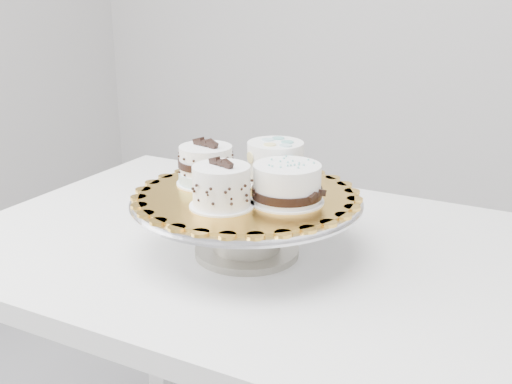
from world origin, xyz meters
The scene contains 7 objects.
table centered at (0.13, 0.28, 0.66)m, with size 1.18×0.85×0.75m.
cake_stand centered at (0.12, 0.22, 0.82)m, with size 0.38×0.38×0.10m.
cake_board centered at (0.12, 0.22, 0.86)m, with size 0.35×0.35×0.01m, color #C7882A.
cake_swirl centered at (0.12, 0.15, 0.89)m, with size 0.11×0.11×0.08m.
cake_banded centered at (0.03, 0.23, 0.89)m, with size 0.10×0.10×0.08m.
cake_dots centered at (0.12, 0.30, 0.90)m, with size 0.12×0.12×0.07m.
cake_ribbon centered at (0.19, 0.22, 0.89)m, with size 0.12×0.12×0.06m.
Camera 1 is at (0.68, -0.60, 1.20)m, focal length 45.00 mm.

